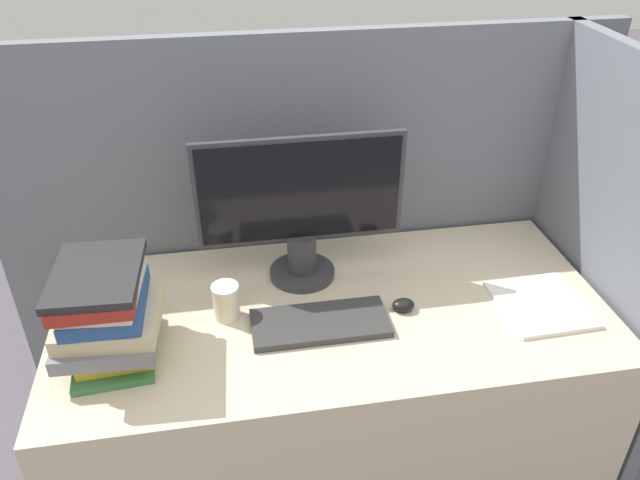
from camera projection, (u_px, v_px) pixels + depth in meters
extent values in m
cube|color=slate|center=(311.00, 247.00, 2.11)|extent=(1.93, 0.04, 1.44)
cube|color=slate|center=(588.00, 288.00, 1.91)|extent=(0.04, 0.78, 1.44)
cube|color=beige|center=(332.00, 405.00, 1.95)|extent=(1.53, 0.72, 0.77)
cylinder|color=#333338|center=(302.00, 272.00, 1.88)|extent=(0.19, 0.19, 0.02)
cylinder|color=#333338|center=(302.00, 253.00, 1.84)|extent=(0.09, 0.09, 0.12)
cube|color=#333338|center=(300.00, 190.00, 1.73)|extent=(0.59, 0.02, 0.32)
cube|color=black|center=(301.00, 192.00, 1.73)|extent=(0.56, 0.01, 0.29)
cube|color=#333333|center=(320.00, 323.00, 1.67)|extent=(0.37, 0.16, 0.02)
ellipsoid|color=black|center=(403.00, 305.00, 1.73)|extent=(0.06, 0.05, 0.03)
cylinder|color=beige|center=(226.00, 303.00, 1.69)|extent=(0.07, 0.07, 0.10)
cylinder|color=white|center=(225.00, 287.00, 1.66)|extent=(0.07, 0.07, 0.01)
cube|color=#38723F|center=(115.00, 349.00, 1.59)|extent=(0.21, 0.30, 0.02)
cube|color=gold|center=(116.00, 338.00, 1.58)|extent=(0.20, 0.25, 0.04)
cube|color=slate|center=(109.00, 332.00, 1.54)|extent=(0.25, 0.26, 0.04)
cube|color=#C6B78C|center=(110.00, 318.00, 1.53)|extent=(0.26, 0.24, 0.04)
cube|color=#264C8C|center=(106.00, 302.00, 1.51)|extent=(0.19, 0.25, 0.04)
cube|color=silver|center=(103.00, 290.00, 1.50)|extent=(0.19, 0.26, 0.03)
cube|color=maroon|center=(97.00, 283.00, 1.47)|extent=(0.19, 0.28, 0.03)
cube|color=#262628|center=(96.00, 274.00, 1.46)|extent=(0.22, 0.28, 0.02)
cube|color=white|center=(540.00, 304.00, 1.75)|extent=(0.24, 0.26, 0.01)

